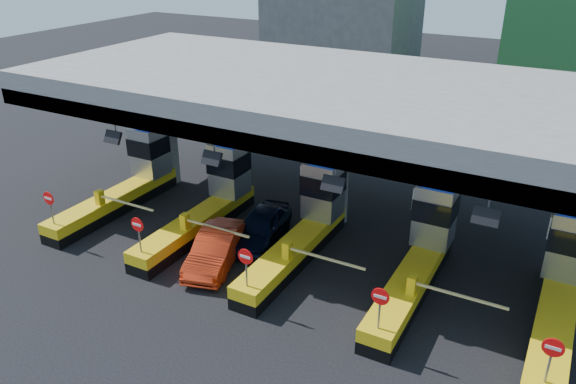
% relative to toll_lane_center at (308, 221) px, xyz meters
% --- Properties ---
extents(ground, '(120.00, 120.00, 0.00)m').
position_rel_toll_lane_center_xyz_m(ground, '(-0.00, -0.28, -1.40)').
color(ground, black).
rests_on(ground, ground).
extents(toll_canopy, '(28.00, 12.09, 7.00)m').
position_rel_toll_lane_center_xyz_m(toll_canopy, '(-0.00, 2.59, 4.74)').
color(toll_canopy, slate).
rests_on(toll_canopy, ground).
extents(toll_lane_far_left, '(4.43, 8.00, 4.16)m').
position_rel_toll_lane_center_xyz_m(toll_lane_far_left, '(-10.00, 0.00, 0.00)').
color(toll_lane_far_left, black).
rests_on(toll_lane_far_left, ground).
extents(toll_lane_left, '(4.43, 8.00, 4.16)m').
position_rel_toll_lane_center_xyz_m(toll_lane_left, '(-5.00, 0.00, 0.00)').
color(toll_lane_left, black).
rests_on(toll_lane_left, ground).
extents(toll_lane_center, '(4.43, 8.00, 4.16)m').
position_rel_toll_lane_center_xyz_m(toll_lane_center, '(0.00, 0.00, 0.00)').
color(toll_lane_center, black).
rests_on(toll_lane_center, ground).
extents(toll_lane_right, '(4.43, 8.00, 4.16)m').
position_rel_toll_lane_center_xyz_m(toll_lane_right, '(5.00, 0.00, 0.00)').
color(toll_lane_right, black).
rests_on(toll_lane_right, ground).
extents(toll_lane_far_right, '(4.43, 8.00, 4.16)m').
position_rel_toll_lane_center_xyz_m(toll_lane_far_right, '(10.00, 0.00, 0.00)').
color(toll_lane_far_right, black).
rests_on(toll_lane_far_right, ground).
extents(van, '(2.45, 4.61, 1.49)m').
position_rel_toll_lane_center_xyz_m(van, '(-2.13, -0.40, -0.65)').
color(van, black).
rests_on(van, ground).
extents(red_car, '(2.67, 4.66, 1.45)m').
position_rel_toll_lane_center_xyz_m(red_car, '(-2.77, -2.85, -0.67)').
color(red_car, red).
rests_on(red_car, ground).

